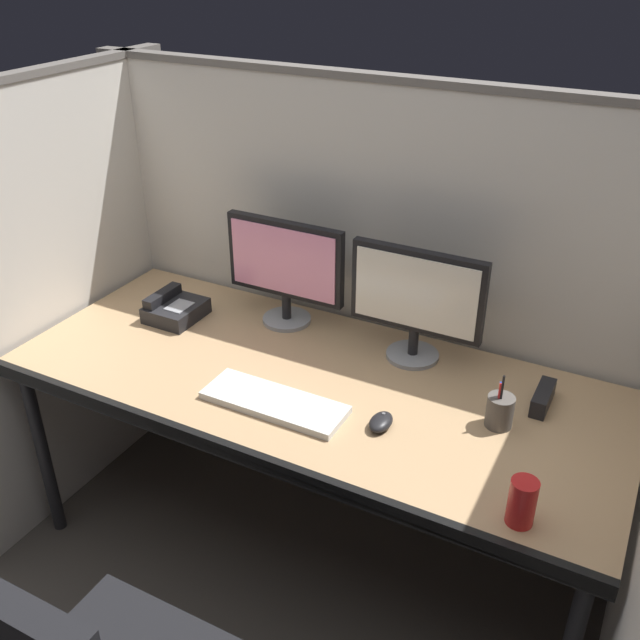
{
  "coord_description": "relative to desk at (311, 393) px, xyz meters",
  "views": [
    {
      "loc": [
        0.87,
        -1.31,
        1.97
      ],
      "look_at": [
        0.0,
        0.35,
        0.92
      ],
      "focal_mm": 39.9,
      "sensor_mm": 36.0,
      "label": 1
    }
  ],
  "objects": [
    {
      "name": "ground_plane",
      "position": [
        0.0,
        -0.29,
        -0.69
      ],
      "size": [
        8.0,
        8.0,
        0.0
      ],
      "primitive_type": "plane",
      "color": "#423D38"
    },
    {
      "name": "cubicle_partition_rear",
      "position": [
        0.0,
        0.46,
        0.1
      ],
      "size": [
        2.21,
        0.06,
        1.57
      ],
      "color": "beige",
      "rests_on": "ground"
    },
    {
      "name": "cubicle_partition_left",
      "position": [
        -0.99,
        -0.09,
        0.1
      ],
      "size": [
        0.06,
        1.41,
        1.57
      ],
      "color": "beige",
      "rests_on": "ground"
    },
    {
      "name": "desk",
      "position": [
        0.0,
        0.0,
        0.0
      ],
      "size": [
        1.9,
        0.8,
        0.74
      ],
      "color": "tan",
      "rests_on": "ground"
    },
    {
      "name": "monitor_left",
      "position": [
        -0.25,
        0.29,
        0.27
      ],
      "size": [
        0.43,
        0.17,
        0.37
      ],
      "color": "gray",
      "rests_on": "desk"
    },
    {
      "name": "monitor_right",
      "position": [
        0.23,
        0.27,
        0.27
      ],
      "size": [
        0.43,
        0.17,
        0.37
      ],
      "color": "gray",
      "rests_on": "desk"
    },
    {
      "name": "keyboard_main",
      "position": [
        -0.03,
        -0.17,
        0.06
      ],
      "size": [
        0.43,
        0.15,
        0.02
      ],
      "primitive_type": "cube",
      "color": "silver",
      "rests_on": "desk"
    },
    {
      "name": "computer_mouse",
      "position": [
        0.28,
        -0.11,
        0.07
      ],
      "size": [
        0.06,
        0.1,
        0.04
      ],
      "color": "black",
      "rests_on": "desk"
    },
    {
      "name": "soda_can",
      "position": [
        0.71,
        -0.29,
        0.11
      ],
      "size": [
        0.07,
        0.07,
        0.12
      ],
      "primitive_type": "cylinder",
      "color": "red",
      "rests_on": "desk"
    },
    {
      "name": "red_stapler",
      "position": [
        0.66,
        0.2,
        0.08
      ],
      "size": [
        0.04,
        0.15,
        0.06
      ],
      "primitive_type": "cube",
      "color": "black",
      "rests_on": "desk"
    },
    {
      "name": "desk_phone",
      "position": [
        -0.62,
        0.13,
        0.08
      ],
      "size": [
        0.17,
        0.19,
        0.09
      ],
      "color": "black",
      "rests_on": "desk"
    },
    {
      "name": "pen_cup",
      "position": [
        0.57,
        0.05,
        0.1
      ],
      "size": [
        0.08,
        0.08,
        0.17
      ],
      "color": "#4C4742",
      "rests_on": "desk"
    }
  ]
}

